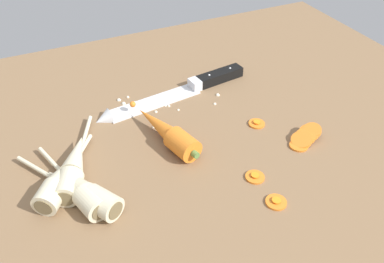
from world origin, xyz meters
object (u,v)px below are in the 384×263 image
whole_carrot (167,132)px  carrot_slice_stray_near (257,123)px  chefs_knife (172,94)px  parsnip_mid_left (74,166)px  parsnip_front (61,179)px  parsnip_mid_right (78,187)px  parsnip_back (80,190)px  carrot_slice_stray_mid (276,201)px  carrot_slice_stray_far (255,176)px  carrot_slice_stack (305,137)px

whole_carrot → carrot_slice_stray_near: whole_carrot is taller
chefs_knife → parsnip_mid_left: 27.77cm
parsnip_front → parsnip_mid_right: bearing=-52.9°
parsnip_back → carrot_slice_stray_mid: (26.85, -13.26, -1.62)cm
parsnip_mid_left → carrot_slice_stray_far: size_ratio=6.59×
carrot_slice_stray_far → chefs_knife: bearing=96.5°
chefs_knife → parsnip_front: (-25.90, -17.10, 1.33)cm
chefs_knife → carrot_slice_stray_mid: 34.10cm
carrot_slice_stray_mid → parsnip_front: bearing=150.0°
chefs_knife → carrot_slice_stack: bearing=-54.9°
parsnip_mid_left → carrot_slice_stack: 40.72cm
carrot_slice_stack → carrot_slice_stray_mid: carrot_slice_stack is taller
whole_carrot → carrot_slice_stack: bearing=-24.7°
carrot_slice_stray_near → carrot_slice_stray_far: same height
whole_carrot → carrot_slice_stray_far: bearing=-57.5°
whole_carrot → parsnip_mid_right: 18.77cm
carrot_slice_stack → parsnip_back: bearing=176.0°
whole_carrot → parsnip_mid_left: (-17.01, -1.99, -0.12)cm
parsnip_front → parsnip_mid_right: (2.14, -2.83, -0.00)cm
chefs_knife → carrot_slice_stray_far: 28.10cm
carrot_slice_stray_near → parsnip_back: bearing=-171.8°
parsnip_back → carrot_slice_stray_far: parsnip_back is taller
parsnip_mid_right → carrot_slice_stack: (40.26, -3.57, -1.14)cm
carrot_slice_stack → carrot_slice_stray_far: 14.05cm
parsnip_back → carrot_slice_stack: size_ratio=2.79×
whole_carrot → carrot_slice_stack: size_ratio=2.73×
parsnip_mid_right → carrot_slice_stray_mid: size_ratio=6.00×
carrot_slice_stray_near → carrot_slice_stray_mid: same height
parsnip_front → carrot_slice_stray_far: 31.06cm
parsnip_front → parsnip_mid_right: size_ratio=0.81×
carrot_slice_stray_near → parsnip_mid_left: bearing=178.9°
parsnip_back → carrot_slice_stray_near: 35.12cm
carrot_slice_stack → carrot_slice_stray_near: 9.50cm
whole_carrot → parsnip_mid_right: whole_carrot is taller
parsnip_mid_left → carrot_slice_stray_far: parsnip_mid_left is taller
whole_carrot → carrot_slice_stray_near: size_ratio=6.33×
parsnip_mid_left → carrot_slice_stack: parsnip_mid_left is taller
chefs_knife → carrot_slice_stack: (16.50, -23.50, 0.19)cm
carrot_slice_stray_near → carrot_slice_stray_far: size_ratio=0.98×
parsnip_mid_left → carrot_slice_stray_far: 29.50cm
parsnip_front → carrot_slice_stack: (42.40, -6.40, -1.14)cm
parsnip_mid_left → carrot_slice_stray_mid: size_ratio=6.35×
parsnip_front → chefs_knife: bearing=33.4°
parsnip_front → carrot_slice_stray_near: bearing=2.2°
carrot_slice_stray_far → carrot_slice_stray_mid: bearing=-89.4°
parsnip_mid_left → carrot_slice_stray_mid: parsnip_mid_left is taller
parsnip_mid_left → parsnip_back: size_ratio=1.04×
carrot_slice_stray_near → whole_carrot: bearing=171.3°
parsnip_mid_left → whole_carrot: bearing=6.7°
parsnip_mid_right → carrot_slice_stray_far: parsnip_mid_right is taller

